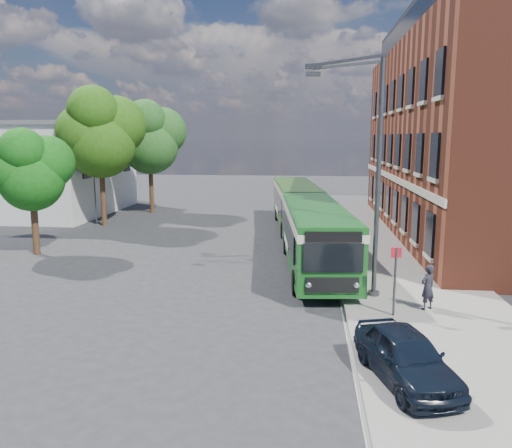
# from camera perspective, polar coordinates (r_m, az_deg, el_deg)

# --- Properties ---
(ground) EXTENTS (120.00, 120.00, 0.00)m
(ground) POSITION_cam_1_polar(r_m,az_deg,el_deg) (21.93, -1.11, -6.42)
(ground) COLOR #29292B
(ground) RESTS_ON ground
(pavement) EXTENTS (6.00, 48.00, 0.15)m
(pavement) POSITION_cam_1_polar(r_m,az_deg,el_deg) (29.83, 14.36, -2.19)
(pavement) COLOR gray
(pavement) RESTS_ON ground
(kerb_line) EXTENTS (0.12, 48.00, 0.01)m
(kerb_line) POSITION_cam_1_polar(r_m,az_deg,el_deg) (29.55, 8.49, -2.24)
(kerb_line) COLOR beige
(kerb_line) RESTS_ON ground
(brick_office) EXTENTS (12.10, 26.00, 14.20)m
(brick_office) POSITION_cam_1_polar(r_m,az_deg,el_deg) (34.78, 25.57, 10.28)
(brick_office) COLOR maroon
(brick_office) RESTS_ON ground
(white_building) EXTENTS (9.40, 13.40, 7.30)m
(white_building) POSITION_cam_1_polar(r_m,az_deg,el_deg) (44.09, -21.96, 5.93)
(white_building) COLOR silver
(white_building) RESTS_ON ground
(flagpole) EXTENTS (0.95, 0.10, 9.00)m
(flagpole) POSITION_cam_1_polar(r_m,az_deg,el_deg) (37.11, -18.08, 7.53)
(flagpole) COLOR #393C3F
(flagpole) RESTS_ON ground
(street_lamp) EXTENTS (2.96, 2.38, 9.00)m
(street_lamp) POSITION_cam_1_polar(r_m,az_deg,el_deg) (19.05, 12.72, 5.53)
(street_lamp) COLOR #393C3F
(street_lamp) RESTS_ON ground
(bus_stop_sign) EXTENTS (0.35, 0.08, 2.52)m
(bus_stop_sign) POSITION_cam_1_polar(r_m,az_deg,el_deg) (17.56, 15.61, -5.85)
(bus_stop_sign) COLOR #393C3F
(bus_stop_sign) RESTS_ON ground
(bus_front) EXTENTS (3.71, 12.00, 3.02)m
(bus_front) POSITION_cam_1_polar(r_m,az_deg,el_deg) (23.57, 6.75, -0.75)
(bus_front) COLOR #15541A
(bus_front) RESTS_ON ground
(bus_rear) EXTENTS (3.91, 11.73, 3.02)m
(bus_rear) POSITION_cam_1_polar(r_m,az_deg,el_deg) (34.54, 4.64, 2.67)
(bus_rear) COLOR #2A5A1A
(bus_rear) RESTS_ON ground
(parked_car) EXTENTS (2.55, 4.12, 1.31)m
(parked_car) POSITION_cam_1_polar(r_m,az_deg,el_deg) (13.35, 16.74, -14.22)
(parked_car) COLOR black
(parked_car) RESTS_ON pavement
(pedestrian_a) EXTENTS (0.71, 0.66, 1.63)m
(pedestrian_a) POSITION_cam_1_polar(r_m,az_deg,el_deg) (18.65, 19.03, -6.84)
(pedestrian_a) COLOR black
(pedestrian_a) RESTS_ON pavement
(pedestrian_b) EXTENTS (0.96, 0.84, 1.68)m
(pedestrian_b) POSITION_cam_1_polar(r_m,az_deg,el_deg) (21.42, 11.58, -4.28)
(pedestrian_b) COLOR black
(pedestrian_b) RESTS_ON pavement
(tree_left) EXTENTS (3.94, 3.74, 6.65)m
(tree_left) POSITION_cam_1_polar(r_m,az_deg,el_deg) (28.50, -24.30, 5.70)
(tree_left) COLOR #3D2516
(tree_left) RESTS_ON ground
(tree_mid) EXTENTS (5.67, 5.39, 9.57)m
(tree_mid) POSITION_cam_1_polar(r_m,az_deg,el_deg) (36.36, -17.36, 9.98)
(tree_mid) COLOR #3D2516
(tree_mid) RESTS_ON ground
(tree_right) EXTENTS (5.39, 5.13, 9.11)m
(tree_right) POSITION_cam_1_polar(r_m,az_deg,el_deg) (41.64, -12.01, 9.71)
(tree_right) COLOR #3D2516
(tree_right) RESTS_ON ground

